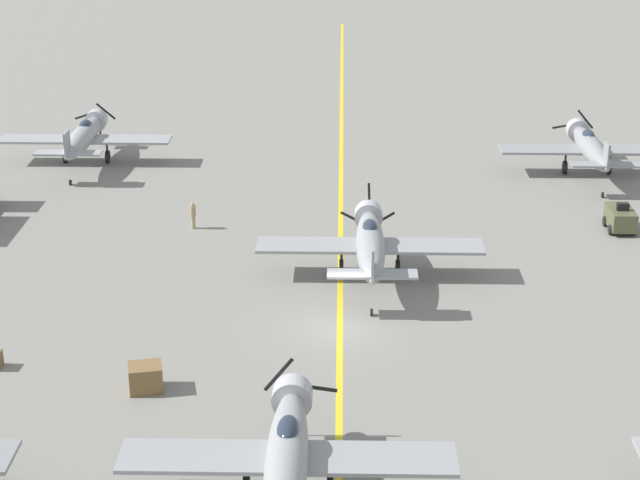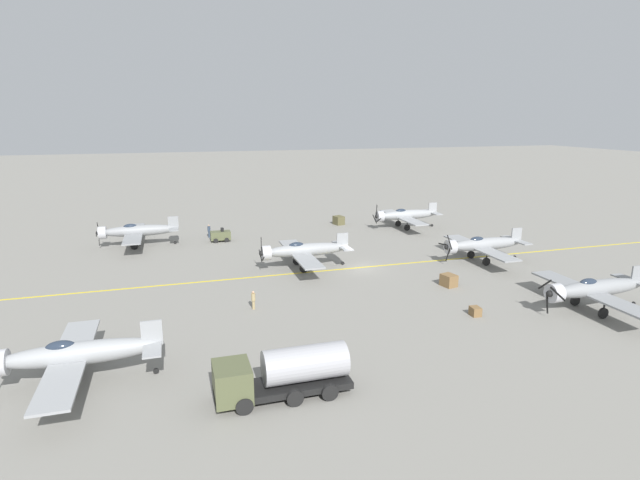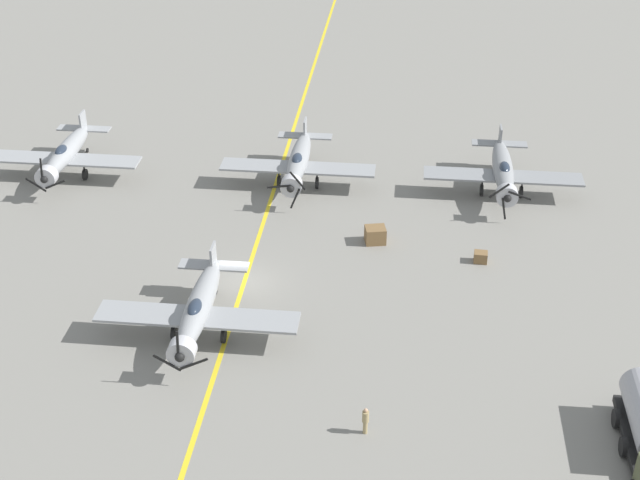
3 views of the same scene
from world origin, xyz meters
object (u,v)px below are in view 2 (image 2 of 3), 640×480
at_px(tow_tractor, 221,236).
at_px(supply_crate_by_tanker, 339,220).
at_px(ground_crew_walking, 209,231).
at_px(ground_crew_inspecting, 253,299).
at_px(airplane_far_left, 75,354).
at_px(supply_crate_mid_lane, 449,280).
at_px(airplane_far_right, 137,231).
at_px(airplane_near_left, 594,289).
at_px(airplane_near_right, 405,215).
at_px(fuel_tanker, 283,373).
at_px(supply_crate_outboard, 475,311).
at_px(airplane_mid_center, 303,250).
at_px(airplane_near_center, 482,245).

relative_size(tow_tractor, supply_crate_by_tanker, 1.67).
distance_m(ground_crew_walking, ground_crew_inspecting, 27.96).
height_order(airplane_far_left, supply_crate_mid_lane, airplane_far_left).
distance_m(airplane_far_right, tow_tractor, 10.47).
xyz_separation_m(airplane_far_right, ground_crew_inspecting, (-25.59, -10.60, -1.12)).
distance_m(airplane_far_right, airplane_far_left, 34.87).
xyz_separation_m(airplane_near_left, tow_tractor, (34.05, 27.61, -1.22)).
distance_m(airplane_near_right, supply_crate_mid_lane, 26.12).
xyz_separation_m(airplane_near_left, fuel_tanker, (-5.43, 28.02, -0.50)).
distance_m(airplane_far_left, ground_crew_walking, 38.74).
relative_size(airplane_near_right, supply_crate_outboard, 13.30).
relative_size(airplane_near_right, ground_crew_walking, 6.69).
xyz_separation_m(airplane_mid_center, airplane_near_center, (-3.37, -20.10, 0.00)).
height_order(airplane_far_left, supply_crate_outboard, airplane_far_left).
height_order(airplane_mid_center, supply_crate_by_tanker, airplane_mid_center).
bearing_deg(airplane_far_right, supply_crate_by_tanker, -76.42).
height_order(airplane_far_left, ground_crew_inspecting, airplane_far_left).
height_order(airplane_far_left, fuel_tanker, airplane_far_left).
relative_size(airplane_far_right, airplane_near_center, 1.00).
distance_m(airplane_near_right, airplane_near_left, 34.24).
relative_size(airplane_near_center, supply_crate_outboard, 13.30).
relative_size(ground_crew_walking, ground_crew_inspecting, 1.10).
bearing_deg(airplane_near_center, airplane_far_right, 77.26).
height_order(airplane_near_center, airplane_near_right, airplane_near_right).
height_order(airplane_far_right, airplane_far_left, same).
distance_m(airplane_far_left, supply_crate_mid_lane, 33.09).
height_order(airplane_near_center, tow_tractor, airplane_near_center).
xyz_separation_m(airplane_near_left, ground_crew_walking, (36.70, 28.89, -1.03)).
bearing_deg(airplane_far_left, supply_crate_by_tanker, -43.64).
height_order(airplane_mid_center, fuel_tanker, airplane_mid_center).
distance_m(airplane_far_right, fuel_tanker, 41.03).
height_order(airplane_near_right, fuel_tanker, airplane_near_right).
bearing_deg(ground_crew_inspecting, airplane_near_right, -46.43).
relative_size(airplane_far_left, supply_crate_mid_lane, 8.51).
height_order(supply_crate_mid_lane, supply_crate_outboard, supply_crate_mid_lane).
height_order(airplane_far_right, ground_crew_walking, airplane_far_right).
xyz_separation_m(tow_tractor, ground_crew_inspecting, (-25.27, -0.20, 0.10)).
distance_m(airplane_near_left, supply_crate_mid_lane, 12.46).
distance_m(airplane_mid_center, airplane_near_center, 20.38).
xyz_separation_m(ground_crew_inspecting, supply_crate_outboard, (-6.75, -17.38, -0.52)).
bearing_deg(ground_crew_inspecting, airplane_near_center, -75.70).
height_order(airplane_near_left, tow_tractor, airplane_near_left).
height_order(airplane_mid_center, airplane_near_left, airplane_mid_center).
bearing_deg(airplane_far_right, airplane_near_left, -129.03).
distance_m(airplane_mid_center, supply_crate_outboard, 19.96).
relative_size(airplane_near_right, tow_tractor, 4.62).
bearing_deg(supply_crate_by_tanker, airplane_near_center, -159.51).
relative_size(airplane_far_left, airplane_near_left, 1.00).
relative_size(airplane_far_left, airplane_near_right, 1.00).
relative_size(fuel_tanker, supply_crate_by_tanker, 5.14).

